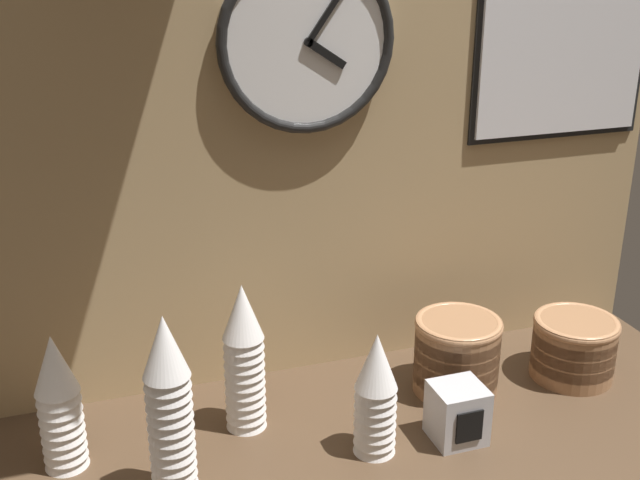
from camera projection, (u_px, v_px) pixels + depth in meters
The scene contains 11 objects.
ground_plane at pixel (326, 447), 1.44m from camera, with size 1.60×0.56×0.04m, color #4C3826.
wall_tiled_back at pixel (280, 116), 1.47m from camera, with size 1.60×0.03×1.05m.
cup_stack_center_right at pixel (376, 394), 1.35m from camera, with size 0.07×0.07×0.23m.
cup_stack_center at pixel (244, 357), 1.41m from camera, with size 0.07×0.07×0.28m.
cup_stack_left at pixel (59, 402), 1.31m from camera, with size 0.07×0.07×0.25m.
cup_stack_center_left at pixel (169, 408), 1.23m from camera, with size 0.07×0.07×0.32m.
bowl_stack_far_right at pixel (574, 346), 1.60m from camera, with size 0.17×0.17×0.13m.
bowl_stack_right at pixel (457, 353), 1.55m from camera, with size 0.17×0.17×0.15m.
wall_clock at pixel (307, 41), 1.41m from camera, with size 0.33×0.03×0.33m.
menu_board at pixel (566, 26), 1.57m from camera, with size 0.39×0.01×0.45m.
napkin_dispenser at pixel (457, 413), 1.41m from camera, with size 0.09×0.09×0.10m.
Camera 1 is at (-0.39, -1.14, 0.85)m, focal length 45.00 mm.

